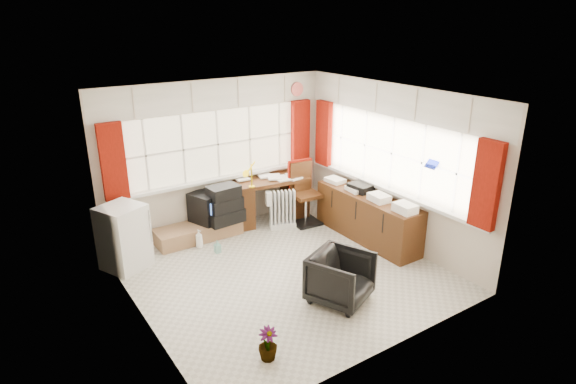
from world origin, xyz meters
The scene contains 20 objects.
ground centered at (0.00, 0.00, 0.00)m, with size 4.00×4.00×0.00m, color beige.
room_walls centered at (0.00, 0.00, 1.50)m, with size 4.00×4.00×4.00m.
window_back centered at (0.00, 1.94, 0.95)m, with size 3.70×0.12×3.60m.
window_right centered at (1.94, 0.00, 0.95)m, with size 0.12×3.70×3.60m.
curtains centered at (0.92, 0.93, 1.46)m, with size 3.83×3.83×1.15m.
overhead_cabinets centered at (0.98, 0.98, 2.25)m, with size 3.98×3.98×0.48m.
desk centered at (0.81, 1.74, 0.43)m, with size 1.43×0.84×0.82m.
desk_lamp centered at (0.35, 1.50, 1.08)m, with size 0.18×0.16×0.43m.
task_chair centered at (1.27, 1.36, 0.59)m, with size 0.50×0.53×1.10m.
office_chair centered at (0.21, -0.97, 0.33)m, with size 0.70×0.72×0.65m, color black.
radiator centered at (0.82, 1.31, 0.27)m, with size 0.48×0.32×0.67m.
credenza centered at (1.73, 0.20, 0.39)m, with size 0.50×2.00×0.85m.
file_tray centered at (1.75, 0.42, 0.81)m, with size 0.29×0.37×0.12m, color black.
tv_bench centered at (-0.55, 1.72, 0.12)m, with size 1.40×0.50×0.25m, color #9D724E.
crt_tv centered at (-0.31, 1.78, 0.49)m, with size 0.66×0.63×0.49m.
hifi_stack centered at (-0.14, 1.56, 0.54)m, with size 0.62×0.42×0.63m.
mini_fridge centered at (-1.80, 1.43, 0.47)m, with size 0.74×0.74×0.95m.
spray_bottle_a centered at (-0.67, 1.41, 0.15)m, with size 0.12×0.12×0.30m, color white.
spray_bottle_b centered at (-0.51, 1.10, 0.10)m, with size 0.09×0.09×0.20m, color #80C0B0.
flower_vase centered at (-1.14, -1.41, 0.19)m, with size 0.21×0.21×0.37m, color black.
Camera 1 is at (-3.30, -5.01, 3.46)m, focal length 30.00 mm.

